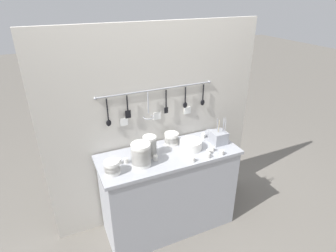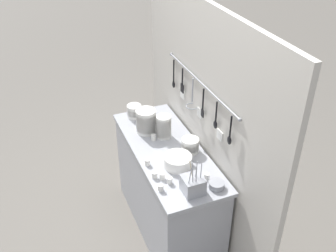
{
  "view_description": "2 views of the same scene",
  "coord_description": "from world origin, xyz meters",
  "px_view_note": "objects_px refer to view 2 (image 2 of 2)",
  "views": [
    {
      "loc": [
        -0.89,
        -1.94,
        2.16
      ],
      "look_at": [
        -0.0,
        0.02,
        1.11
      ],
      "focal_mm": 30.0,
      "sensor_mm": 36.0,
      "label": 1
    },
    {
      "loc": [
        2.24,
        -0.9,
        2.62
      ],
      "look_at": [
        -0.02,
        0.02,
        1.03
      ],
      "focal_mm": 42.0,
      "sensor_mm": 36.0,
      "label": 2
    }
  ],
  "objects_px": {
    "cup_by_caddy": "(207,176)",
    "cup_front_right": "(153,137)",
    "cup_back_right": "(170,180)",
    "cup_back_left": "(147,162)",
    "cup_edge_far": "(162,176)",
    "cup_edge_near": "(151,121)",
    "cup_mid_row": "(150,117)",
    "bowl_stack_tall_left": "(134,111)",
    "bowl_stack_wide_centre": "(146,121)",
    "plate_stack": "(178,161)",
    "cup_beside_plates": "(155,175)",
    "steel_mixing_bowl": "(216,185)",
    "bowl_stack_nested_right": "(164,126)",
    "cutlery_caddy": "(193,185)",
    "bowl_stack_short_front": "(190,145)",
    "cup_front_left": "(161,188)"
  },
  "relations": [
    {
      "from": "bowl_stack_wide_centre",
      "to": "plate_stack",
      "type": "height_order",
      "value": "bowl_stack_wide_centre"
    },
    {
      "from": "cup_back_left",
      "to": "cup_beside_plates",
      "type": "bearing_deg",
      "value": -0.1
    },
    {
      "from": "cup_back_left",
      "to": "cup_edge_near",
      "type": "xyz_separation_m",
      "value": [
        -0.52,
        0.21,
        0.0
      ]
    },
    {
      "from": "cup_back_left",
      "to": "bowl_stack_short_front",
      "type": "bearing_deg",
      "value": 95.38
    },
    {
      "from": "bowl_stack_wide_centre",
      "to": "cup_mid_row",
      "type": "bearing_deg",
      "value": 151.12
    },
    {
      "from": "cup_beside_plates",
      "to": "plate_stack",
      "type": "bearing_deg",
      "value": 107.37
    },
    {
      "from": "cup_edge_near",
      "to": "cup_back_right",
      "type": "xyz_separation_m",
      "value": [
        0.76,
        -0.14,
        0.0
      ]
    },
    {
      "from": "bowl_stack_nested_right",
      "to": "bowl_stack_wide_centre",
      "type": "relative_size",
      "value": 0.95
    },
    {
      "from": "plate_stack",
      "to": "cup_front_left",
      "type": "relative_size",
      "value": 4.37
    },
    {
      "from": "steel_mixing_bowl",
      "to": "cup_by_caddy",
      "type": "distance_m",
      "value": 0.1
    },
    {
      "from": "cup_edge_near",
      "to": "cup_edge_far",
      "type": "bearing_deg",
      "value": -13.61
    },
    {
      "from": "cup_by_caddy",
      "to": "cup_front_right",
      "type": "xyz_separation_m",
      "value": [
        -0.58,
        -0.18,
        0.0
      ]
    },
    {
      "from": "bowl_stack_nested_right",
      "to": "cup_back_left",
      "type": "height_order",
      "value": "bowl_stack_nested_right"
    },
    {
      "from": "cup_back_right",
      "to": "cup_back_left",
      "type": "bearing_deg",
      "value": -162.81
    },
    {
      "from": "bowl_stack_wide_centre",
      "to": "cup_back_right",
      "type": "relative_size",
      "value": 4.27
    },
    {
      "from": "plate_stack",
      "to": "cup_beside_plates",
      "type": "relative_size",
      "value": 4.37
    },
    {
      "from": "bowl_stack_wide_centre",
      "to": "cup_edge_far",
      "type": "bearing_deg",
      "value": -8.95
    },
    {
      "from": "cup_mid_row",
      "to": "cup_back_right",
      "type": "bearing_deg",
      "value": -10.61
    },
    {
      "from": "steel_mixing_bowl",
      "to": "cup_front_right",
      "type": "xyz_separation_m",
      "value": [
        -0.68,
        -0.2,
        0.0
      ]
    },
    {
      "from": "cup_mid_row",
      "to": "cup_edge_near",
      "type": "bearing_deg",
      "value": -14.46
    },
    {
      "from": "bowl_stack_wide_centre",
      "to": "cup_edge_near",
      "type": "distance_m",
      "value": 0.15
    },
    {
      "from": "cup_beside_plates",
      "to": "cup_mid_row",
      "type": "xyz_separation_m",
      "value": [
        -0.73,
        0.23,
        0.0
      ]
    },
    {
      "from": "steel_mixing_bowl",
      "to": "cup_by_caddy",
      "type": "bearing_deg",
      "value": -167.77
    },
    {
      "from": "cutlery_caddy",
      "to": "cup_edge_near",
      "type": "height_order",
      "value": "cutlery_caddy"
    },
    {
      "from": "cup_by_caddy",
      "to": "cup_front_right",
      "type": "bearing_deg",
      "value": -162.87
    },
    {
      "from": "cup_by_caddy",
      "to": "bowl_stack_tall_left",
      "type": "bearing_deg",
      "value": -167.61
    },
    {
      "from": "steel_mixing_bowl",
      "to": "bowl_stack_nested_right",
      "type": "bearing_deg",
      "value": -171.29
    },
    {
      "from": "cup_front_right",
      "to": "cup_back_right",
      "type": "bearing_deg",
      "value": -8.11
    },
    {
      "from": "bowl_stack_wide_centre",
      "to": "cup_front_right",
      "type": "distance_m",
      "value": 0.15
    },
    {
      "from": "cup_by_caddy",
      "to": "cup_back_left",
      "type": "distance_m",
      "value": 0.44
    },
    {
      "from": "bowl_stack_tall_left",
      "to": "cup_beside_plates",
      "type": "xyz_separation_m",
      "value": [
        0.81,
        -0.12,
        -0.03
      ]
    },
    {
      "from": "steel_mixing_bowl",
      "to": "cup_back_right",
      "type": "bearing_deg",
      "value": -119.48
    },
    {
      "from": "bowl_stack_tall_left",
      "to": "cup_mid_row",
      "type": "height_order",
      "value": "bowl_stack_tall_left"
    },
    {
      "from": "bowl_stack_tall_left",
      "to": "cup_edge_near",
      "type": "distance_m",
      "value": 0.17
    },
    {
      "from": "bowl_stack_tall_left",
      "to": "cutlery_caddy",
      "type": "relative_size",
      "value": 0.46
    },
    {
      "from": "cup_back_right",
      "to": "bowl_stack_nested_right",
      "type": "bearing_deg",
      "value": 162.62
    },
    {
      "from": "cup_back_right",
      "to": "cup_edge_far",
      "type": "bearing_deg",
      "value": -152.85
    },
    {
      "from": "steel_mixing_bowl",
      "to": "cup_back_right",
      "type": "relative_size",
      "value": 2.32
    },
    {
      "from": "cup_front_right",
      "to": "cup_back_left",
      "type": "relative_size",
      "value": 1.0
    },
    {
      "from": "cup_front_right",
      "to": "bowl_stack_short_front",
      "type": "bearing_deg",
      "value": 39.61
    },
    {
      "from": "bowl_stack_nested_right",
      "to": "plate_stack",
      "type": "height_order",
      "value": "bowl_stack_nested_right"
    },
    {
      "from": "cup_front_right",
      "to": "cup_mid_row",
      "type": "bearing_deg",
      "value": 165.09
    },
    {
      "from": "cup_edge_far",
      "to": "cup_back_left",
      "type": "bearing_deg",
      "value": -166.41
    },
    {
      "from": "bowl_stack_tall_left",
      "to": "cup_mid_row",
      "type": "bearing_deg",
      "value": 52.66
    },
    {
      "from": "cup_by_caddy",
      "to": "cup_edge_near",
      "type": "height_order",
      "value": "same"
    },
    {
      "from": "bowl_stack_wide_centre",
      "to": "steel_mixing_bowl",
      "type": "bearing_deg",
      "value": 14.66
    },
    {
      "from": "cup_mid_row",
      "to": "cup_edge_near",
      "type": "relative_size",
      "value": 1.0
    },
    {
      "from": "cup_front_right",
      "to": "cup_edge_far",
      "type": "distance_m",
      "value": 0.47
    },
    {
      "from": "bowl_stack_tall_left",
      "to": "cutlery_caddy",
      "type": "xyz_separation_m",
      "value": [
        1.04,
        0.07,
        0.0
      ]
    },
    {
      "from": "bowl_stack_short_front",
      "to": "plate_stack",
      "type": "relative_size",
      "value": 0.64
    }
  ]
}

